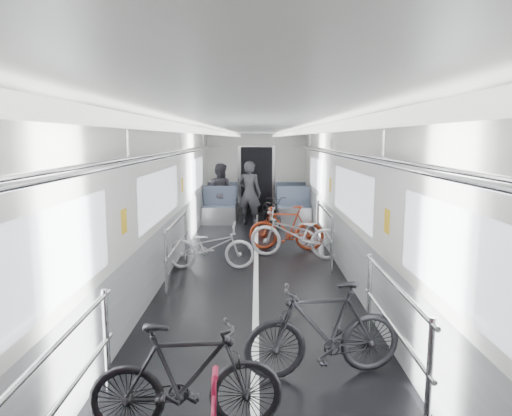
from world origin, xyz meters
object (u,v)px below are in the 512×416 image
(bike_aisle, at_px, (271,210))
(bike_left_mid, at_px, (187,378))
(bike_right_far, at_px, (286,228))
(person_standing, at_px, (250,193))
(person_seated, at_px, (220,192))
(bike_right_near, at_px, (324,330))
(bike_right_mid, at_px, (296,234))
(bike_left_far, at_px, (211,246))

(bike_aisle, bearing_deg, bike_left_mid, -112.63)
(bike_left_mid, bearing_deg, bike_aisle, -11.53)
(bike_right_far, relative_size, bike_aisle, 1.01)
(person_standing, relative_size, person_seated, 1.06)
(bike_right_near, bearing_deg, person_seated, -178.34)
(bike_left_mid, xyz_separation_m, bike_aisle, (0.91, 8.55, -0.05))
(bike_right_near, height_order, bike_right_mid, bike_right_mid)
(bike_left_mid, relative_size, bike_right_far, 0.97)
(bike_left_mid, bearing_deg, person_seated, -2.39)
(person_seated, bearing_deg, bike_right_near, 119.18)
(bike_left_mid, bearing_deg, bike_left_far, -1.99)
(bike_left_far, distance_m, bike_aisle, 4.20)
(bike_right_mid, xyz_separation_m, bike_aisle, (-0.36, 3.30, -0.07))
(bike_right_near, distance_m, bike_aisle, 7.69)
(bike_left_mid, relative_size, bike_aisle, 0.98)
(bike_right_near, bearing_deg, bike_right_mid, 169.11)
(bike_left_far, xyz_separation_m, person_seated, (-0.22, 4.70, 0.40))
(bike_right_mid, height_order, bike_aisle, bike_right_mid)
(person_seated, bearing_deg, bike_right_mid, 131.90)
(bike_right_mid, bearing_deg, bike_right_far, -153.74)
(bike_right_near, height_order, person_seated, person_seated)
(person_standing, bearing_deg, bike_aisle, -161.78)
(bike_right_near, relative_size, person_standing, 0.91)
(bike_right_far, bearing_deg, person_standing, -157.26)
(bike_right_near, distance_m, person_seated, 8.53)
(bike_right_far, relative_size, person_standing, 0.90)
(person_standing, bearing_deg, person_seated, -20.46)
(bike_left_mid, relative_size, person_seated, 0.93)
(bike_right_near, bearing_deg, bike_right_far, 170.84)
(bike_left_mid, height_order, bike_right_mid, bike_right_mid)
(bike_left_mid, distance_m, bike_aisle, 8.60)
(bike_left_mid, xyz_separation_m, bike_right_mid, (1.27, 5.26, 0.02))
(bike_right_far, xyz_separation_m, person_seated, (-1.63, 3.36, 0.34))
(bike_aisle, bearing_deg, bike_right_mid, -100.33)
(bike_left_far, distance_m, bike_right_far, 1.94)
(person_seated, bearing_deg, bike_left_far, 110.58)
(person_standing, bearing_deg, bike_right_mid, 124.03)
(bike_left_mid, height_order, person_seated, person_seated)
(bike_right_far, distance_m, person_seated, 3.75)
(bike_left_mid, height_order, person_standing, person_standing)
(bike_right_near, distance_m, bike_right_far, 4.99)
(bike_right_mid, bearing_deg, bike_aisle, -160.41)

